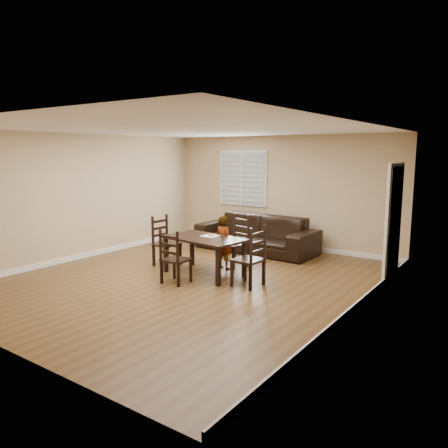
{
  "coord_description": "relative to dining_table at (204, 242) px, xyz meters",
  "views": [
    {
      "loc": [
        4.93,
        -5.98,
        2.28
      ],
      "look_at": [
        0.4,
        0.48,
        1.0
      ],
      "focal_mm": 35.0,
      "sensor_mm": 36.0,
      "label": 1
    }
  ],
  "objects": [
    {
      "name": "chair_far",
      "position": [
        -0.08,
        -0.82,
        -0.19
      ],
      "size": [
        0.45,
        0.42,
        0.97
      ],
      "rotation": [
        0.0,
        0.0,
        3.18
      ],
      "color": "black",
      "rests_on": "ground"
    },
    {
      "name": "chair_near",
      "position": [
        0.14,
        0.99,
        -0.16
      ],
      "size": [
        0.57,
        0.55,
        1.05
      ],
      "rotation": [
        0.0,
        0.0,
        -0.26
      ],
      "color": "black",
      "rests_on": "ground"
    },
    {
      "name": "chair_right",
      "position": [
        1.18,
        -0.13,
        -0.15
      ],
      "size": [
        0.47,
        0.5,
        1.07
      ],
      "rotation": [
        0.0,
        0.0,
        -1.61
      ],
      "color": "black",
      "rests_on": "ground"
    },
    {
      "name": "dining_table",
      "position": [
        0.0,
        0.0,
        0.0
      ],
      "size": [
        1.64,
        1.05,
        0.72
      ],
      "rotation": [
        0.0,
        0.0,
        -0.12
      ],
      "color": "black",
      "rests_on": "ground"
    },
    {
      "name": "chair_left",
      "position": [
        -1.18,
        0.13,
        -0.17
      ],
      "size": [
        0.45,
        0.48,
        1.02
      ],
      "rotation": [
        0.0,
        0.0,
        1.53
      ],
      "color": "black",
      "rests_on": "ground"
    },
    {
      "name": "room",
      "position": [
        0.03,
        -0.21,
        1.17
      ],
      "size": [
        6.04,
        7.04,
        2.72
      ],
      "color": "tan",
      "rests_on": "ground"
    },
    {
      "name": "sofa",
      "position": [
        -0.23,
        2.29,
        -0.22
      ],
      "size": [
        2.91,
        1.22,
        0.84
      ],
      "primitive_type": "imported",
      "rotation": [
        0.0,
        0.0,
        -0.04
      ],
      "color": "black",
      "rests_on": "ground"
    },
    {
      "name": "ground",
      "position": [
        -0.01,
        -0.38,
        -0.63
      ],
      "size": [
        7.0,
        7.0,
        0.0
      ],
      "primitive_type": "plane",
      "color": "brown",
      "rests_on": "ground"
    },
    {
      "name": "donut",
      "position": [
        0.04,
        0.17,
        0.11
      ],
      "size": [
        0.11,
        0.11,
        0.04
      ],
      "color": "#B68141",
      "rests_on": "napkin"
    },
    {
      "name": "child",
      "position": [
        0.07,
        0.56,
        -0.1
      ],
      "size": [
        0.42,
        0.31,
        1.07
      ],
      "primitive_type": "imported",
      "rotation": [
        0.0,
        0.0,
        3.01
      ],
      "color": "gray",
      "rests_on": "ground"
    },
    {
      "name": "napkin",
      "position": [
        0.02,
        0.17,
        0.09
      ],
      "size": [
        0.3,
        0.3,
        0.0
      ],
      "primitive_type": "cube",
      "rotation": [
        0.0,
        0.0,
        -0.05
      ],
      "color": "white",
      "rests_on": "dining_table"
    }
  ]
}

